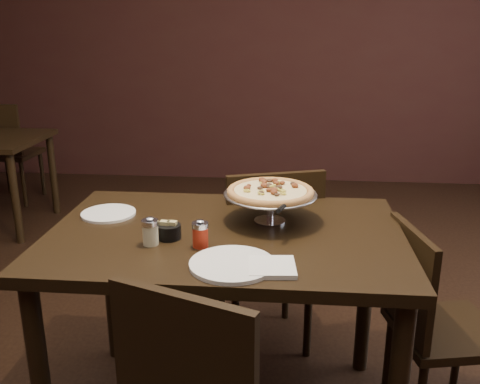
{
  "coord_description": "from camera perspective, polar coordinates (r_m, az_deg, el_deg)",
  "views": [
    {
      "loc": [
        0.27,
        -1.86,
        1.57
      ],
      "look_at": [
        0.1,
        0.02,
        0.96
      ],
      "focal_mm": 40.0,
      "sensor_mm": 36.0,
      "label": 1
    }
  ],
  "objects": [
    {
      "name": "room",
      "position": [
        1.91,
        -1.21,
        12.78
      ],
      "size": [
        6.04,
        7.04,
        2.84
      ],
      "color": "black",
      "rests_on": "ground"
    },
    {
      "name": "dining_table",
      "position": [
        2.04,
        -1.54,
        -7.02
      ],
      "size": [
        1.32,
        0.88,
        0.82
      ],
      "rotation": [
        0.0,
        0.0,
        -0.0
      ],
      "color": "black",
      "rests_on": "ground"
    },
    {
      "name": "pizza_stand",
      "position": [
        2.05,
        3.25,
        0.0
      ],
      "size": [
        0.36,
        0.36,
        0.15
      ],
      "color": "silver",
      "rests_on": "dining_table"
    },
    {
      "name": "parmesan_shaker",
      "position": [
        1.89,
        -9.54,
        -4.18
      ],
      "size": [
        0.06,
        0.06,
        0.1
      ],
      "color": "beige",
      "rests_on": "dining_table"
    },
    {
      "name": "pepper_flake_shaker",
      "position": [
        1.85,
        -4.25,
        -4.49
      ],
      "size": [
        0.06,
        0.06,
        0.1
      ],
      "color": "maroon",
      "rests_on": "dining_table"
    },
    {
      "name": "packet_caddy",
      "position": [
        1.93,
        -7.57,
        -4.14
      ],
      "size": [
        0.09,
        0.09,
        0.07
      ],
      "rotation": [
        0.0,
        0.0,
        -0.11
      ],
      "color": "black",
      "rests_on": "dining_table"
    },
    {
      "name": "napkin_stack",
      "position": [
        1.7,
        3.42,
        -8.01
      ],
      "size": [
        0.16,
        0.16,
        0.02
      ],
      "primitive_type": "cube",
      "rotation": [
        0.0,
        0.0,
        0.09
      ],
      "color": "white",
      "rests_on": "dining_table"
    },
    {
      "name": "plate_left",
      "position": [
        2.22,
        -13.85,
        -2.24
      ],
      "size": [
        0.22,
        0.22,
        0.01
      ],
      "primitive_type": "cylinder",
      "color": "white",
      "rests_on": "dining_table"
    },
    {
      "name": "plate_near",
      "position": [
        1.72,
        -0.84,
        -7.71
      ],
      "size": [
        0.28,
        0.28,
        0.01
      ],
      "primitive_type": "cylinder",
      "color": "white",
      "rests_on": "dining_table"
    },
    {
      "name": "serving_spatula",
      "position": [
        1.9,
        4.62,
        -1.61
      ],
      "size": [
        0.13,
        0.13,
        0.02
      ],
      "rotation": [
        0.0,
        0.0,
        -0.29
      ],
      "color": "silver",
      "rests_on": "pizza_stand"
    },
    {
      "name": "chair_far",
      "position": [
        2.56,
        2.94,
        -6.54
      ],
      "size": [
        0.55,
        0.55,
        0.95
      ],
      "rotation": [
        0.0,
        0.0,
        3.45
      ],
      "color": "black",
      "rests_on": "ground"
    },
    {
      "name": "chair_side",
      "position": [
        2.27,
        19.78,
        -12.66
      ],
      "size": [
        0.46,
        0.46,
        0.84
      ],
      "rotation": [
        0.0,
        0.0,
        1.77
      ],
      "color": "black",
      "rests_on": "ground"
    },
    {
      "name": "bg_chair_far",
      "position": [
        5.16,
        -23.6,
        4.25
      ],
      "size": [
        0.44,
        0.44,
        0.91
      ],
      "rotation": [
        0.0,
        0.0,
        3.1
      ],
      "color": "black",
      "rests_on": "ground"
    }
  ]
}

